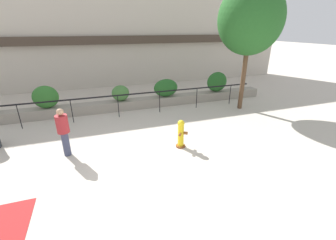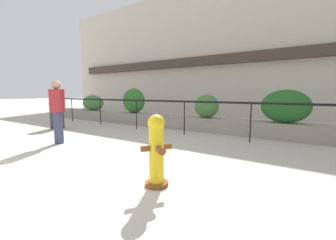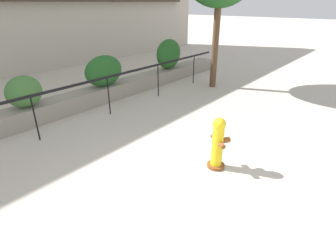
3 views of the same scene
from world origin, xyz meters
TOP-DOWN VIEW (x-y plane):
  - planter_wall_low at (0.00, 6.00)m, footprint 18.00×0.70m
  - fence_railing_segment at (-0.00, 4.90)m, footprint 15.00×0.05m
  - hedge_bush_2 at (0.29, 6.00)m, footprint 0.92×0.65m
  - hedge_bush_3 at (2.86, 6.00)m, footprint 1.40×0.64m
  - hedge_bush_4 at (6.16, 6.00)m, footprint 1.29×0.70m
  - fire_hydrant at (1.78, 1.05)m, footprint 0.49×0.49m

SIDE VIEW (x-z plane):
  - planter_wall_low at x=0.00m, z-range 0.00..0.50m
  - fire_hydrant at x=1.78m, z-range 0.01..1.09m
  - hedge_bush_2 at x=0.29m, z-range 0.50..1.35m
  - hedge_bush_3 at x=2.86m, z-range 0.50..1.50m
  - fence_railing_segment at x=0.00m, z-range 0.44..1.59m
  - hedge_bush_4 at x=6.16m, z-range 0.50..1.70m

